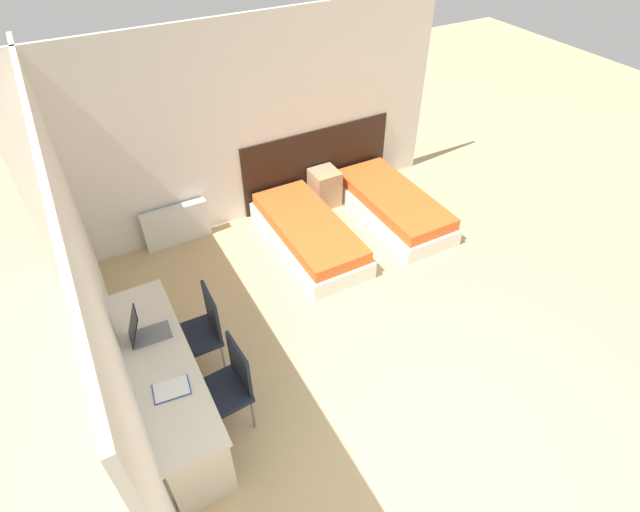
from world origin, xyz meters
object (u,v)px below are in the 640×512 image
bed_near_window (308,234)px  laptop (145,332)px  bed_near_door (393,206)px  chair_near_notebook (228,384)px  nightstand (325,187)px  chair_near_laptop (201,329)px

bed_near_window → laptop: bearing=-151.7°
bed_near_door → chair_near_notebook: 3.72m
nightstand → chair_near_laptop: bearing=-141.5°
bed_near_window → nightstand: nightstand is taller
chair_near_laptop → laptop: (-0.50, -0.04, 0.28)m
bed_near_window → chair_near_laptop: bearing=-146.5°
chair_near_laptop → chair_near_notebook: size_ratio=1.00×
bed_near_door → chair_near_notebook: bearing=-148.6°
chair_near_notebook → chair_near_laptop: bearing=86.1°
bed_near_door → nightstand: size_ratio=3.56×
bed_near_door → nightstand: bearing=131.0°
bed_near_window → laptop: (-2.31, -1.25, 0.61)m
chair_near_laptop → chair_near_notebook: same height
nightstand → laptop: (-2.99, -2.02, 0.53)m
nightstand → bed_near_window: bearing=-131.0°
nightstand → chair_near_notebook: size_ratio=0.57×
bed_near_door → chair_near_notebook: chair_near_notebook is taller
chair_near_laptop → bed_near_door: bearing=21.9°
nightstand → chair_near_laptop: size_ratio=0.57×
laptop → bed_near_door: bearing=21.8°
bed_near_window → nightstand: (0.68, 0.78, 0.08)m
bed_near_window → nightstand: size_ratio=3.56×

